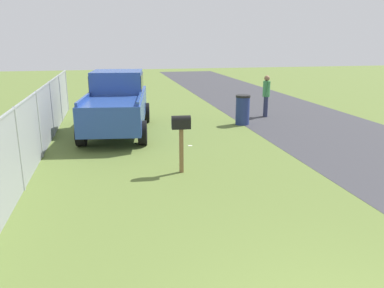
{
  "coord_description": "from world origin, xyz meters",
  "views": [
    {
      "loc": [
        -2.56,
        2.25,
        3.16
      ],
      "look_at": [
        4.7,
        0.71,
        1.13
      ],
      "focal_mm": 35.77,
      "sensor_mm": 36.0,
      "label": 1
    }
  ],
  "objects_px": {
    "pickup_truck": "(117,101)",
    "mailbox": "(181,128)",
    "trash_bin": "(243,110)",
    "pedestrian": "(266,93)"
  },
  "relations": [
    {
      "from": "pickup_truck",
      "to": "mailbox",
      "type": "bearing_deg",
      "value": -156.29
    },
    {
      "from": "pickup_truck",
      "to": "trash_bin",
      "type": "height_order",
      "value": "pickup_truck"
    },
    {
      "from": "mailbox",
      "to": "pickup_truck",
      "type": "xyz_separation_m",
      "value": [
        4.7,
        1.4,
        -0.02
      ]
    },
    {
      "from": "mailbox",
      "to": "pedestrian",
      "type": "xyz_separation_m",
      "value": [
        6.14,
        -4.74,
        -0.12
      ]
    },
    {
      "from": "trash_bin",
      "to": "pedestrian",
      "type": "bearing_deg",
      "value": -49.49
    },
    {
      "from": "pickup_truck",
      "to": "pedestrian",
      "type": "bearing_deg",
      "value": -69.66
    },
    {
      "from": "mailbox",
      "to": "trash_bin",
      "type": "xyz_separation_m",
      "value": [
        4.89,
        -3.28,
        -0.56
      ]
    },
    {
      "from": "mailbox",
      "to": "trash_bin",
      "type": "bearing_deg",
      "value": -30.15
    },
    {
      "from": "pickup_truck",
      "to": "trash_bin",
      "type": "distance_m",
      "value": 4.71
    },
    {
      "from": "pickup_truck",
      "to": "trash_bin",
      "type": "xyz_separation_m",
      "value": [
        0.19,
        -4.68,
        -0.54
      ]
    }
  ]
}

